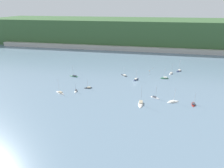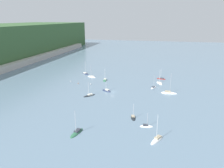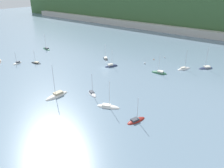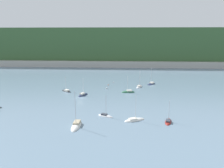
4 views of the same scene
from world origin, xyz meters
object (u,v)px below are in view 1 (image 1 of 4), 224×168
sailboat_0 (88,88)px  sailboat_1 (171,74)px  mooring_buoy_0 (153,68)px  mooring_buoy_2 (150,74)px  sailboat_2 (164,78)px  sailboat_8 (155,98)px  sailboat_9 (141,104)px  sailboat_7 (173,102)px  sailboat_5 (60,93)px  sailboat_6 (76,91)px  sailboat_10 (74,76)px  sailboat_11 (179,71)px  sailboat_4 (124,76)px  sailboat_3 (193,104)px  sailboat_12 (136,80)px  mooring_buoy_1 (150,71)px

sailboat_0 → sailboat_1: (59.61, 38.97, 0.01)m
mooring_buoy_0 → mooring_buoy_2: 15.33m
sailboat_1 → sailboat_2: 13.38m
sailboat_8 → sailboat_9: sailboat_9 is taller
sailboat_7 → mooring_buoy_2: 44.74m
sailboat_7 → sailboat_5: bearing=156.2°
sailboat_8 → mooring_buoy_2: 39.66m
sailboat_8 → sailboat_6: bearing=-154.2°
sailboat_10 → sailboat_11: (84.82, 27.90, 0.03)m
sailboat_4 → sailboat_9: sailboat_9 is taller
sailboat_8 → sailboat_11: sailboat_11 is taller
sailboat_3 → sailboat_4: 58.05m
mooring_buoy_0 → sailboat_6: bearing=-133.2°
sailboat_0 → sailboat_4: sailboat_4 is taller
sailboat_9 → sailboat_12: 35.58m
sailboat_0 → sailboat_6: (-6.64, -6.20, 0.01)m
sailboat_2 → sailboat_10: sailboat_10 is taller
sailboat_2 → sailboat_0: bearing=16.0°
sailboat_2 → sailboat_12: (-21.68, -6.93, 0.03)m
sailboat_3 → mooring_buoy_0: sailboat_3 is taller
sailboat_3 → mooring_buoy_2: (-24.26, 43.62, 0.26)m
sailboat_1 → mooring_buoy_2: 18.53m
sailboat_1 → sailboat_0: bearing=146.8°
sailboat_1 → mooring_buoy_0: size_ratio=17.14×
sailboat_8 → sailboat_10: size_ratio=0.87×
sailboat_1 → sailboat_5: sailboat_5 is taller
sailboat_11 → mooring_buoy_2: size_ratio=14.52×
sailboat_2 → mooring_buoy_1: sailboat_2 is taller
sailboat_3 → mooring_buoy_1: 57.37m
sailboat_11 → mooring_buoy_0: size_ratio=18.20×
sailboat_1 → sailboat_10: bearing=128.4°
sailboat_10 → sailboat_8: bearing=168.4°
sailboat_4 → mooring_buoy_1: 25.18m
sailboat_0 → mooring_buoy_2: sailboat_0 is taller
sailboat_7 → mooring_buoy_0: size_ratio=16.95×
sailboat_3 → sailboat_6: (-72.79, 3.83, -0.00)m
mooring_buoy_2 → sailboat_1: bearing=16.9°
mooring_buoy_0 → sailboat_12: bearing=-114.9°
sailboat_7 → sailboat_10: 77.77m
sailboat_7 → mooring_buoy_1: 52.86m
sailboat_10 → sailboat_6: bearing=124.1°
sailboat_10 → sailboat_5: bearing=103.8°
sailboat_0 → mooring_buoy_0: bearing=-147.0°
sailboat_3 → mooring_buoy_2: size_ratio=10.89×
sailboat_1 → mooring_buoy_2: sailboat_1 is taller
sailboat_4 → mooring_buoy_1: sailboat_4 is taller
sailboat_8 → sailboat_10: sailboat_10 is taller
sailboat_7 → sailboat_11: sailboat_11 is taller
sailboat_2 → sailboat_4: bearing=-11.3°
sailboat_4 → mooring_buoy_2: 21.11m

